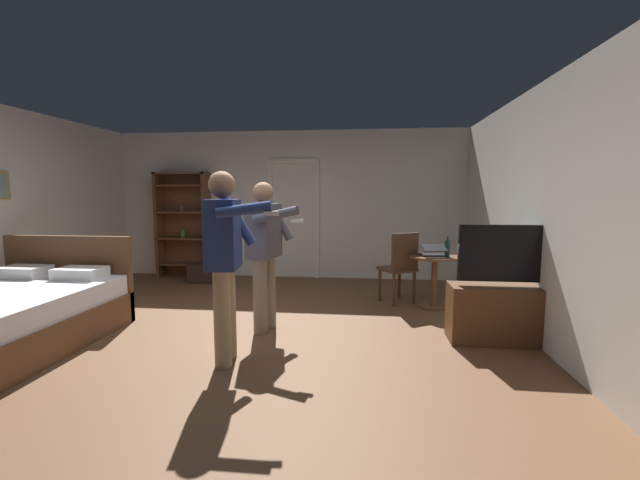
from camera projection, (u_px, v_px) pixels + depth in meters
The scene contains 14 objects.
ground_plane at pixel (233, 337), 4.35m from camera, with size 7.03×7.03×0.00m, color brown.
wall_back at pixel (289, 205), 7.41m from camera, with size 6.49×0.12×2.63m, color silver.
wall_right at pixel (557, 216), 3.85m from camera, with size 0.12×6.63×2.63m, color silver.
doorway_frame at pixel (294, 210), 7.33m from camera, with size 0.93×0.08×2.13m.
bed at pixel (11, 315), 4.11m from camera, with size 1.59×1.91×1.02m.
bookshelf at pixel (184, 221), 7.44m from camera, with size 0.96×0.32×1.90m.
tv_flatscreen at pixel (506, 308), 4.17m from camera, with size 1.12×0.40×1.21m.
side_table at pixel (434, 273), 5.43m from camera, with size 0.65×0.65×0.70m.
laptop at pixel (434, 252), 5.36m from camera, with size 0.35×0.36×0.16m.
bottle_on_table at pixel (447, 248), 5.29m from camera, with size 0.06×0.06×0.27m.
wooden_chair at pixel (400, 265), 5.62m from camera, with size 0.58×0.58×0.99m.
person_blue_shirt at pixel (225, 254), 3.61m from camera, with size 0.70×0.56×1.71m.
person_striped_shirt at pixel (265, 246), 4.47m from camera, with size 0.66×0.66×1.64m.
suitcase_dark at pixel (206, 273), 7.03m from camera, with size 0.53×0.33×0.32m, color black.
Camera 1 is at (1.40, -4.07, 1.52)m, focal length 22.93 mm.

